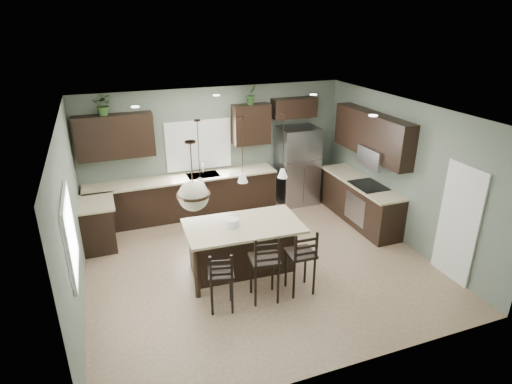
% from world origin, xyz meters
% --- Properties ---
extents(ground, '(6.00, 6.00, 0.00)m').
position_xyz_m(ground, '(0.00, 0.00, 0.00)').
color(ground, '#9E8466').
rests_on(ground, ground).
extents(pantry_door, '(0.04, 0.82, 2.04)m').
position_xyz_m(pantry_door, '(2.98, -1.55, 1.02)').
color(pantry_door, white).
rests_on(pantry_door, ground).
extents(window_back, '(1.35, 0.02, 1.00)m').
position_xyz_m(window_back, '(-0.40, 2.73, 1.55)').
color(window_back, white).
rests_on(window_back, room_shell).
extents(window_left, '(0.02, 1.10, 1.00)m').
position_xyz_m(window_left, '(-2.98, -0.80, 1.55)').
color(window_left, white).
rests_on(window_left, room_shell).
extents(left_return_cabs, '(0.60, 0.90, 0.90)m').
position_xyz_m(left_return_cabs, '(-2.70, 1.70, 0.45)').
color(left_return_cabs, black).
rests_on(left_return_cabs, ground).
extents(left_return_countertop, '(0.66, 0.96, 0.04)m').
position_xyz_m(left_return_countertop, '(-2.68, 1.70, 0.92)').
color(left_return_countertop, beige).
rests_on(left_return_countertop, left_return_cabs).
extents(back_lower_cabs, '(4.20, 0.60, 0.90)m').
position_xyz_m(back_lower_cabs, '(-0.85, 2.45, 0.45)').
color(back_lower_cabs, black).
rests_on(back_lower_cabs, ground).
extents(back_countertop, '(4.20, 0.66, 0.04)m').
position_xyz_m(back_countertop, '(-0.85, 2.43, 0.92)').
color(back_countertop, beige).
rests_on(back_countertop, back_lower_cabs).
extents(sink_inset, '(0.70, 0.45, 0.01)m').
position_xyz_m(sink_inset, '(-0.40, 2.43, 0.94)').
color(sink_inset, gray).
rests_on(sink_inset, back_countertop).
extents(faucet, '(0.02, 0.02, 0.28)m').
position_xyz_m(faucet, '(-0.40, 2.40, 1.08)').
color(faucet, silver).
rests_on(faucet, back_countertop).
extents(back_upper_left, '(1.55, 0.34, 0.90)m').
position_xyz_m(back_upper_left, '(-2.15, 2.58, 1.95)').
color(back_upper_left, black).
rests_on(back_upper_left, room_shell).
extents(back_upper_right, '(0.85, 0.34, 0.90)m').
position_xyz_m(back_upper_right, '(0.80, 2.58, 1.95)').
color(back_upper_right, black).
rests_on(back_upper_right, room_shell).
extents(fridge_header, '(1.05, 0.34, 0.45)m').
position_xyz_m(fridge_header, '(1.85, 2.58, 2.25)').
color(fridge_header, black).
rests_on(fridge_header, room_shell).
extents(right_lower_cabs, '(0.60, 2.35, 0.90)m').
position_xyz_m(right_lower_cabs, '(2.70, 0.87, 0.45)').
color(right_lower_cabs, black).
rests_on(right_lower_cabs, ground).
extents(right_countertop, '(0.66, 2.35, 0.04)m').
position_xyz_m(right_countertop, '(2.68, 0.87, 0.92)').
color(right_countertop, beige).
rests_on(right_countertop, right_lower_cabs).
extents(cooktop, '(0.58, 0.75, 0.02)m').
position_xyz_m(cooktop, '(2.68, 0.60, 0.94)').
color(cooktop, black).
rests_on(cooktop, right_countertop).
extents(wall_oven_front, '(0.01, 0.72, 0.60)m').
position_xyz_m(wall_oven_front, '(2.40, 0.60, 0.45)').
color(wall_oven_front, gray).
rests_on(wall_oven_front, right_lower_cabs).
extents(right_upper_cabs, '(0.34, 2.35, 0.90)m').
position_xyz_m(right_upper_cabs, '(2.83, 0.87, 1.95)').
color(right_upper_cabs, black).
rests_on(right_upper_cabs, room_shell).
extents(microwave, '(0.40, 0.75, 0.40)m').
position_xyz_m(microwave, '(2.78, 0.60, 1.55)').
color(microwave, gray).
rests_on(microwave, right_upper_cabs).
extents(refrigerator, '(0.90, 0.74, 1.85)m').
position_xyz_m(refrigerator, '(1.86, 2.31, 0.93)').
color(refrigerator, gray).
rests_on(refrigerator, ground).
extents(kitchen_island, '(2.03, 1.21, 0.92)m').
position_xyz_m(kitchen_island, '(-0.34, -0.15, 0.46)').
color(kitchen_island, black).
rests_on(kitchen_island, ground).
extents(serving_dish, '(0.24, 0.24, 0.14)m').
position_xyz_m(serving_dish, '(-0.54, -0.14, 0.99)').
color(serving_dish, silver).
rests_on(serving_dish, kitchen_island).
extents(bar_stool_left, '(0.46, 0.46, 1.04)m').
position_xyz_m(bar_stool_left, '(-1.00, -1.02, 0.52)').
color(bar_stool_left, black).
rests_on(bar_stool_left, ground).
extents(bar_stool_center, '(0.50, 0.50, 1.19)m').
position_xyz_m(bar_stool_center, '(-0.29, -1.02, 0.60)').
color(bar_stool_center, black).
rests_on(bar_stool_center, ground).
extents(bar_stool_right, '(0.45, 0.45, 1.16)m').
position_xyz_m(bar_stool_right, '(0.33, -1.02, 0.58)').
color(bar_stool_right, black).
rests_on(bar_stool_right, ground).
extents(pendant_left, '(0.17, 0.17, 1.10)m').
position_xyz_m(pendant_left, '(-1.04, -0.12, 2.25)').
color(pendant_left, white).
rests_on(pendant_left, room_shell).
extents(pendant_center, '(0.17, 0.17, 1.10)m').
position_xyz_m(pendant_center, '(-0.34, -0.15, 2.25)').
color(pendant_center, white).
rests_on(pendant_center, room_shell).
extents(pendant_right, '(0.17, 0.17, 1.10)m').
position_xyz_m(pendant_right, '(0.36, -0.18, 2.25)').
color(pendant_right, silver).
rests_on(pendant_right, room_shell).
extents(chandelier, '(0.45, 0.45, 0.95)m').
position_xyz_m(chandelier, '(-1.38, -1.24, 2.32)').
color(chandelier, beige).
rests_on(chandelier, room_shell).
extents(plant_back_left, '(0.44, 0.40, 0.42)m').
position_xyz_m(plant_back_left, '(-2.29, 2.55, 2.61)').
color(plant_back_left, '#2A4920').
rests_on(plant_back_left, back_upper_left).
extents(plant_back_right, '(0.29, 0.26, 0.44)m').
position_xyz_m(plant_back_right, '(0.79, 2.55, 2.62)').
color(plant_back_right, '#2E5324').
rests_on(plant_back_right, back_upper_right).
extents(room_shell, '(6.00, 6.00, 6.00)m').
position_xyz_m(room_shell, '(0.00, 0.00, 1.70)').
color(room_shell, slate).
rests_on(room_shell, ground).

